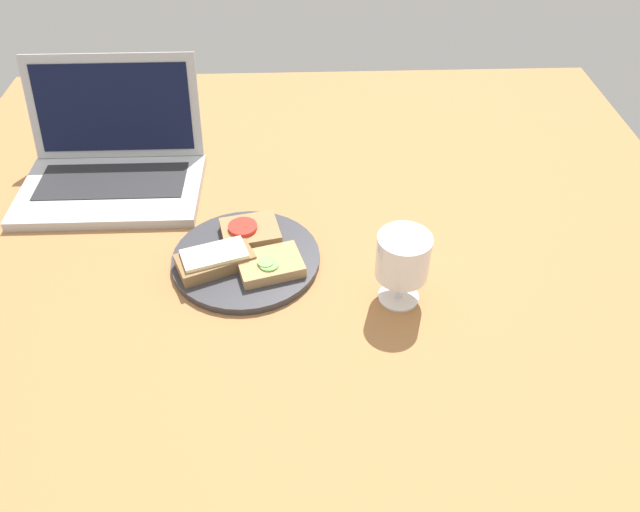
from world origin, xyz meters
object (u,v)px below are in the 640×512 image
plate (246,260)px  sandwich_with_tomato (249,231)px  wine_glass (403,259)px  sandwich_with_cheese (215,260)px  sandwich_with_cucumber (270,264)px  laptop (112,164)px

plate → sandwich_with_tomato: size_ratio=2.23×
wine_glass → sandwich_with_cheese: bearing=166.3°
sandwich_with_tomato → sandwich_with_cheese: bearing=-125.8°
sandwich_with_cheese → sandwich_with_cucumber: size_ratio=1.15×
sandwich_with_cucumber → sandwich_with_tomato: (-3.63, 8.03, 0.26)cm
sandwich_with_cucumber → sandwich_with_cheese: bearing=172.9°
wine_glass → laptop: size_ratio=0.36×
plate → sandwich_with_cheese: sandwich_with_cheese is taller
sandwich_with_cheese → sandwich_with_cucumber: bearing=-7.1°
sandwich_with_cucumber → plate: bearing=142.7°
plate → wine_glass: (23.67, -8.92, 7.27)cm
wine_glass → plate: bearing=159.4°
plate → sandwich_with_cucumber: bearing=-37.3°
laptop → sandwich_with_cheese: bearing=-50.7°
sandwich_with_cheese → sandwich_with_cucumber: 8.72cm
plate → wine_glass: size_ratio=2.01×
sandwich_with_cucumber → wine_glass: 21.27cm
plate → laptop: 35.32cm
sandwich_with_cheese → wine_glass: 29.61cm
sandwich_with_tomato → wine_glass: size_ratio=0.90×
sandwich_with_cucumber → wine_glass: wine_glass is taller
sandwich_with_cucumber → sandwich_with_tomato: bearing=114.4°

